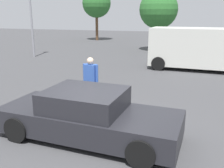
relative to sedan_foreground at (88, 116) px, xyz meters
name	(u,v)px	position (x,y,z in m)	size (l,w,h in m)	color
ground_plane	(101,138)	(0.33, 0.05, -0.58)	(80.00, 80.00, 0.00)	#424244
sedan_foreground	(88,116)	(0.00, 0.00, 0.00)	(4.67, 2.14, 1.26)	#232328
van_white	(199,48)	(2.79, 9.51, 0.66)	(5.41, 2.44, 2.30)	silver
pedestrian	(91,78)	(-0.79, 2.21, 0.42)	(0.56, 0.30, 1.69)	gray
light_post_near	(30,2)	(-8.57, 10.69, 3.23)	(0.44, 0.44, 5.50)	gray
tree_back_center	(159,10)	(-0.37, 16.30, 2.78)	(3.11, 3.11, 4.94)	brown
tree_back_right	(97,3)	(-8.28, 23.29, 3.57)	(3.24, 3.24, 5.79)	brown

